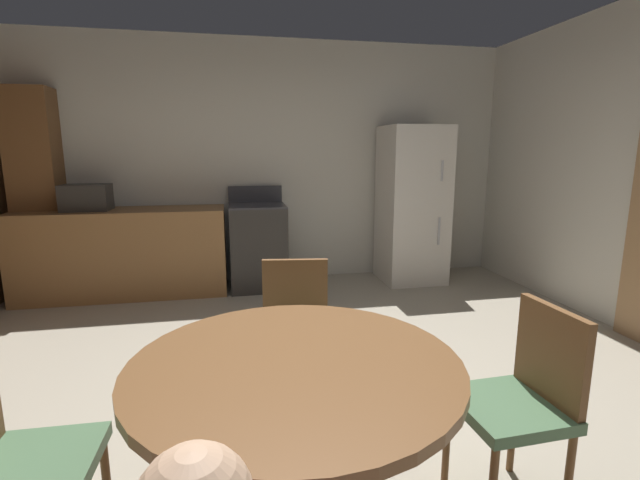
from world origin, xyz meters
The scene contains 11 objects.
ground_plane centered at (0.00, 0.00, 0.00)m, with size 14.00×14.00×0.00m, color #A89E89.
wall_back centered at (0.00, 3.06, 1.35)m, with size 5.78×0.12×2.70m, color beige.
kitchen_counter centered at (-1.56, 2.66, 0.45)m, with size 2.06×0.60×0.90m, color olive.
pantry_column centered at (-2.37, 2.84, 1.05)m, with size 0.44×0.36×2.10m, color brown.
oven_range centered at (-0.18, 2.66, 0.47)m, with size 0.60×0.60×1.10m.
refrigerator centered at (1.57, 2.61, 0.88)m, with size 0.68×0.68×1.76m.
microwave centered at (-1.87, 2.66, 1.03)m, with size 0.44×0.32×0.26m, color #2D2B28.
dining_table centered at (-0.25, -0.74, 0.60)m, with size 1.18×1.18×0.76m.
chair_west centered at (-1.21, -0.72, 0.50)m, with size 0.41×0.41×0.87m.
chair_north centered at (-0.12, 0.20, 0.50)m, with size 0.45×0.45×0.87m.
chair_east centered at (0.70, -0.71, 0.50)m, with size 0.42×0.42×0.87m.
Camera 1 is at (-0.46, -2.21, 1.49)m, focal length 25.31 mm.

